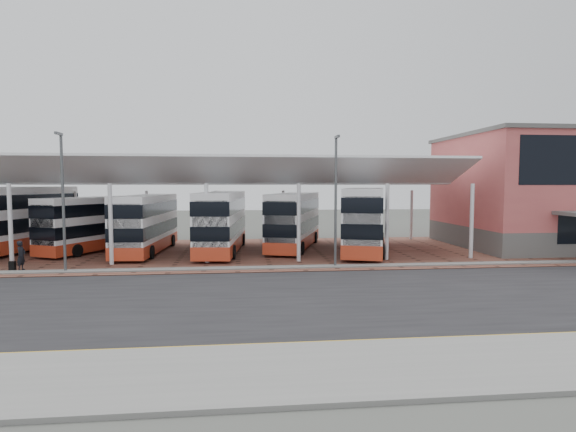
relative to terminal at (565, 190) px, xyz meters
name	(u,v)px	position (x,y,z in m)	size (l,w,h in m)	color
ground	(321,292)	(-23.00, -13.92, -4.66)	(140.00, 140.00, 0.00)	#444540
road	(325,297)	(-23.00, -14.92, -4.65)	(120.00, 14.00, 0.02)	black
forecourt	(317,251)	(-21.00, -0.92, -4.63)	(72.00, 16.00, 0.06)	brown
sidewalk	(379,367)	(-23.00, -22.92, -4.59)	(120.00, 4.00, 0.14)	slate
north_kerb	(303,267)	(-23.00, -7.72, -4.59)	(120.00, 0.80, 0.14)	slate
yellow_line_near	(360,344)	(-23.00, -20.92, -4.63)	(120.00, 0.12, 0.01)	gold
yellow_line_far	(358,340)	(-23.00, -20.62, -4.63)	(120.00, 0.12, 0.01)	gold
canopy	(212,176)	(-29.00, 0.01, 1.14)	(37.00, 11.63, 7.07)	white
terminal	(565,190)	(0.00, 0.00, 0.00)	(18.40, 14.40, 9.25)	#5B5957
lamp_west	(63,198)	(-37.00, -7.65, -0.30)	(0.16, 0.90, 8.07)	#505357
lamp_east	(336,197)	(-21.00, -7.65, -0.30)	(0.16, 0.90, 8.07)	#505357
bus_0	(14,220)	(-43.63, 0.53, -2.16)	(5.47, 12.22, 4.91)	white
bus_1	(97,224)	(-37.88, 1.15, -2.55)	(6.45, 10.01, 4.13)	white
bus_2	(147,224)	(-33.85, -0.27, -2.47)	(3.11, 10.53, 4.28)	white
bus_3	(222,222)	(-28.23, -0.71, -2.36)	(3.58, 11.14, 4.51)	white
bus_4	(294,221)	(-22.56, 0.84, -2.42)	(5.57, 10.87, 4.38)	white
bus_5	(365,220)	(-17.41, -1.40, -2.22)	(6.05, 11.90, 4.79)	white
pedestrian	(21,256)	(-39.72, -6.97, -3.72)	(0.64, 0.42, 1.76)	black
suitcase	(12,266)	(-40.19, -7.08, -4.31)	(0.33, 0.24, 0.57)	black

